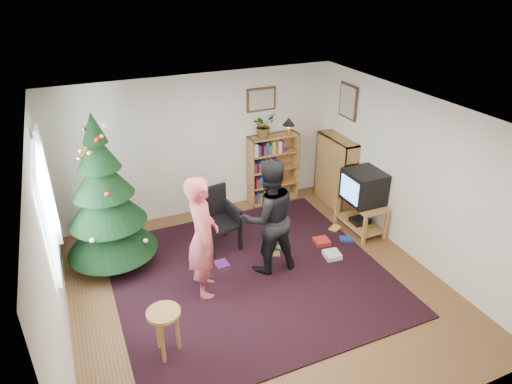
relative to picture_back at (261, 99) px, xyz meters
name	(u,v)px	position (x,y,z in m)	size (l,w,h in m)	color
floor	(258,288)	(-1.15, -2.48, -1.95)	(5.00, 5.00, 0.00)	brown
ceiling	(259,117)	(-1.15, -2.48, 0.55)	(5.00, 5.00, 0.00)	white
wall_back	(200,146)	(-1.15, 0.02, -0.70)	(5.00, 0.02, 2.50)	silver
wall_front	(380,344)	(-1.15, -4.97, -0.70)	(5.00, 0.02, 2.50)	silver
wall_left	(50,256)	(-3.65, -2.48, -0.70)	(0.02, 5.00, 2.50)	silver
wall_right	(412,177)	(1.35, -2.48, -0.70)	(0.02, 5.00, 2.50)	silver
rug	(250,275)	(-1.15, -2.17, -1.94)	(3.80, 3.60, 0.02)	black
window_pane	(47,211)	(-3.62, -1.88, -0.45)	(0.04, 1.20, 1.40)	silver
curtain	(48,186)	(-3.58, -1.18, -0.45)	(0.06, 0.35, 1.60)	white
picture_back	(261,99)	(0.00, 0.00, 0.00)	(0.55, 0.03, 0.42)	#4C3319
picture_right	(348,101)	(1.33, -0.73, 0.00)	(0.03, 0.50, 0.60)	#4C3319
christmas_tree	(106,206)	(-2.91, -1.07, -0.96)	(1.31, 1.31, 2.38)	#3F2816
bookshelf_back	(273,168)	(0.19, -0.14, -1.29)	(0.95, 0.30, 1.30)	#B0753E
bookshelf_right	(336,170)	(1.19, -0.72, -1.29)	(0.30, 0.95, 1.30)	#B0753E
tv_stand	(361,213)	(1.07, -1.74, -1.63)	(0.49, 0.88, 0.55)	#B0753E
crt_tv	(364,187)	(1.07, -1.74, -1.13)	(0.57, 0.61, 0.54)	black
armchair	(216,216)	(-1.31, -1.20, -1.41)	(0.63, 0.63, 0.99)	black
stool	(164,321)	(-2.62, -3.15, -1.45)	(0.38, 0.38, 0.64)	#B0753E
person_standing	(203,237)	(-1.84, -2.22, -1.07)	(0.64, 0.42, 1.75)	#BE4C4E
person_by_chair	(269,217)	(-0.83, -2.10, -1.08)	(0.85, 0.66, 1.74)	black
potted_plant	(264,125)	(-0.01, -0.14, -0.43)	(0.39, 0.34, 0.44)	gray
table_lamp	(289,123)	(0.49, -0.13, -0.45)	(0.22, 0.22, 0.30)	#A57F33
floor_clutter	(303,247)	(-0.10, -1.87, -1.91)	(2.33, 0.89, 0.08)	#A51E19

